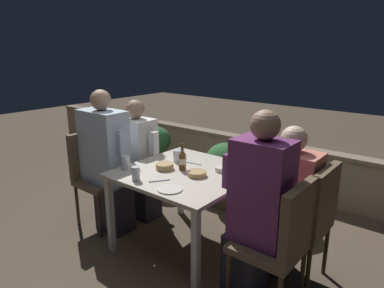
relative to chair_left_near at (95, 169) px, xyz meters
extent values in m
plane|color=brown|center=(1.02, 0.20, -0.56)|extent=(16.00, 16.00, 0.00)
cube|color=gray|center=(1.02, 1.88, -0.28)|extent=(9.00, 0.14, 0.57)
cube|color=gray|center=(1.02, 1.88, 0.03)|extent=(9.00, 0.18, 0.04)
cube|color=#BCB2A3|center=(1.02, 0.20, 0.14)|extent=(1.04, 1.02, 0.03)
cube|color=silver|center=(0.55, -0.26, -0.22)|extent=(0.05, 0.05, 0.69)
cube|color=silver|center=(1.49, -0.26, -0.22)|extent=(0.05, 0.05, 0.69)
cube|color=silver|center=(0.55, 0.65, -0.22)|extent=(0.05, 0.05, 0.69)
cube|color=silver|center=(1.49, 0.65, -0.22)|extent=(0.05, 0.05, 0.69)
cube|color=brown|center=(1.07, 1.16, -0.42)|extent=(1.07, 0.36, 0.28)
ellipsoid|color=#2D6633|center=(0.78, 1.16, -0.08)|extent=(0.48, 0.47, 0.46)
ellipsoid|color=#2D6633|center=(1.07, 1.16, -0.08)|extent=(0.48, 0.47, 0.46)
ellipsoid|color=#2D6633|center=(1.36, 1.16, -0.08)|extent=(0.48, 0.47, 0.46)
cube|color=brown|center=(0.10, 0.00, -0.11)|extent=(0.43, 0.43, 0.05)
cube|color=brown|center=(-0.09, 0.00, 0.14)|extent=(0.06, 0.43, 0.46)
cylinder|color=#47321E|center=(-0.09, -0.18, -0.35)|extent=(0.03, 0.03, 0.43)
cylinder|color=#47321E|center=(0.28, -0.18, -0.35)|extent=(0.03, 0.03, 0.43)
cylinder|color=#47321E|center=(-0.09, 0.18, -0.35)|extent=(0.03, 0.03, 0.43)
cylinder|color=#47321E|center=(0.28, 0.18, -0.35)|extent=(0.03, 0.03, 0.43)
cube|color=#282833|center=(0.27, 0.00, -0.33)|extent=(0.33, 0.23, 0.48)
cube|color=silver|center=(0.17, 0.00, 0.26)|extent=(0.47, 0.26, 0.70)
cube|color=silver|center=(0.42, 0.00, 0.34)|extent=(0.07, 0.07, 0.24)
sphere|color=tan|center=(0.17, 0.00, 0.70)|extent=(0.19, 0.19, 0.19)
cube|color=brown|center=(0.15, 0.36, -0.11)|extent=(0.43, 0.43, 0.05)
cube|color=brown|center=(-0.04, 0.36, 0.14)|extent=(0.06, 0.43, 0.46)
cylinder|color=#47321E|center=(-0.04, 0.18, -0.35)|extent=(0.03, 0.03, 0.43)
cylinder|color=#47321E|center=(0.33, 0.18, -0.35)|extent=(0.03, 0.03, 0.43)
cylinder|color=#47321E|center=(-0.04, 0.55, -0.35)|extent=(0.03, 0.03, 0.43)
cylinder|color=#47321E|center=(0.33, 0.55, -0.35)|extent=(0.03, 0.03, 0.43)
cube|color=#282833|center=(0.32, 0.36, -0.33)|extent=(0.25, 0.23, 0.48)
cube|color=white|center=(0.22, 0.36, 0.20)|extent=(0.36, 0.26, 0.57)
cube|color=white|center=(0.47, 0.36, 0.26)|extent=(0.07, 0.07, 0.24)
sphere|color=#99755B|center=(0.22, 0.36, 0.57)|extent=(0.19, 0.19, 0.19)
cube|color=brown|center=(1.90, -0.01, -0.11)|extent=(0.43, 0.43, 0.05)
cube|color=brown|center=(2.09, -0.01, 0.14)|extent=(0.06, 0.43, 0.46)
cylinder|color=#47321E|center=(1.71, -0.19, -0.35)|extent=(0.03, 0.03, 0.43)
cylinder|color=#47321E|center=(1.71, 0.17, -0.35)|extent=(0.03, 0.03, 0.43)
cylinder|color=#47321E|center=(2.08, 0.17, -0.35)|extent=(0.03, 0.03, 0.43)
cube|color=#282833|center=(1.73, -0.01, -0.33)|extent=(0.26, 0.23, 0.48)
cube|color=#6B2D66|center=(1.83, -0.01, 0.26)|extent=(0.37, 0.26, 0.70)
cube|color=#6B2D66|center=(1.58, -0.01, 0.34)|extent=(0.07, 0.07, 0.24)
sphere|color=#99755B|center=(1.83, -0.01, 0.70)|extent=(0.19, 0.19, 0.19)
cube|color=brown|center=(1.92, 0.40, -0.11)|extent=(0.43, 0.43, 0.05)
cube|color=brown|center=(2.11, 0.40, 0.14)|extent=(0.06, 0.43, 0.46)
cylinder|color=#47321E|center=(1.74, 0.22, -0.35)|extent=(0.03, 0.03, 0.43)
cylinder|color=#47321E|center=(2.10, 0.22, -0.35)|extent=(0.03, 0.03, 0.43)
cylinder|color=#47321E|center=(1.74, 0.59, -0.35)|extent=(0.03, 0.03, 0.43)
cylinder|color=#47321E|center=(2.10, 0.59, -0.35)|extent=(0.03, 0.03, 0.43)
cube|color=#282833|center=(1.75, 0.40, -0.33)|extent=(0.29, 0.23, 0.48)
cube|color=#E07A66|center=(1.85, 0.40, 0.18)|extent=(0.42, 0.26, 0.53)
cube|color=#E07A66|center=(1.60, 0.40, 0.24)|extent=(0.07, 0.07, 0.24)
sphere|color=beige|center=(1.85, 0.40, 0.53)|extent=(0.19, 0.19, 0.19)
cylinder|color=brown|center=(0.98, 0.20, 0.23)|extent=(0.06, 0.06, 0.14)
cylinder|color=beige|center=(0.98, 0.20, 0.24)|extent=(0.06, 0.06, 0.05)
cone|color=brown|center=(0.98, 0.20, 0.32)|extent=(0.06, 0.06, 0.03)
cylinder|color=brown|center=(0.98, 0.20, 0.36)|extent=(0.02, 0.02, 0.06)
cylinder|color=silver|center=(1.18, -0.19, 0.16)|extent=(0.19, 0.19, 0.01)
cylinder|color=beige|center=(1.25, 0.38, 0.18)|extent=(0.12, 0.12, 0.04)
torus|color=beige|center=(1.25, 0.38, 0.19)|extent=(0.12, 0.12, 0.01)
cylinder|color=tan|center=(0.84, 0.12, 0.18)|extent=(0.15, 0.15, 0.05)
torus|color=tan|center=(0.84, 0.12, 0.20)|extent=(0.15, 0.15, 0.01)
cylinder|color=tan|center=(1.16, 0.16, 0.18)|extent=(0.16, 0.16, 0.04)
torus|color=tan|center=(1.16, 0.16, 0.19)|extent=(0.16, 0.16, 0.01)
cylinder|color=silver|center=(0.73, 0.46, 0.20)|extent=(0.07, 0.07, 0.09)
cylinder|color=silver|center=(0.80, 0.33, 0.21)|extent=(0.07, 0.07, 0.11)
cylinder|color=silver|center=(0.85, -0.21, 0.21)|extent=(0.06, 0.06, 0.11)
cylinder|color=silver|center=(0.58, -0.09, 0.22)|extent=(0.07, 0.07, 0.11)
cube|color=silver|center=(0.94, 0.38, 0.16)|extent=(0.17, 0.04, 0.01)
cube|color=silver|center=(1.00, -0.11, 0.16)|extent=(0.11, 0.15, 0.01)
cube|color=silver|center=(1.36, 0.58, 0.16)|extent=(0.17, 0.07, 0.01)
cylinder|color=brown|center=(-0.23, 1.08, -0.45)|extent=(0.27, 0.27, 0.23)
cylinder|color=#47331E|center=(-0.23, 1.08, -0.22)|extent=(0.03, 0.03, 0.21)
ellipsoid|color=#2D6633|center=(-0.23, 1.08, 0.04)|extent=(0.38, 0.38, 0.34)
camera|label=1|loc=(2.77, -1.88, 1.15)|focal=32.00mm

